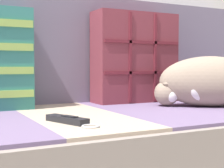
% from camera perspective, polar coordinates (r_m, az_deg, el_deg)
% --- Properties ---
extents(sofa_backrest, '(2.13, 0.14, 0.47)m').
position_cam_1_polar(sofa_backrest, '(1.52, -11.99, 5.73)').
color(sofa_backrest, slate).
rests_on(sofa_backrest, couch).
extents(throw_pillow_quilted, '(0.38, 0.14, 0.40)m').
position_cam_1_polar(throw_pillow_quilted, '(1.54, 3.84, 4.39)').
color(throw_pillow_quilted, brown).
rests_on(throw_pillow_quilted, couch).
extents(sleeping_cat, '(0.44, 0.36, 0.20)m').
position_cam_1_polar(sleeping_cat, '(1.41, 15.54, 0.18)').
color(sleeping_cat, gray).
rests_on(sleeping_cat, couch).
extents(game_remote_near, '(0.11, 0.20, 0.02)m').
position_cam_1_polar(game_remote_near, '(0.98, -7.22, -5.97)').
color(game_remote_near, black).
rests_on(game_remote_near, couch).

